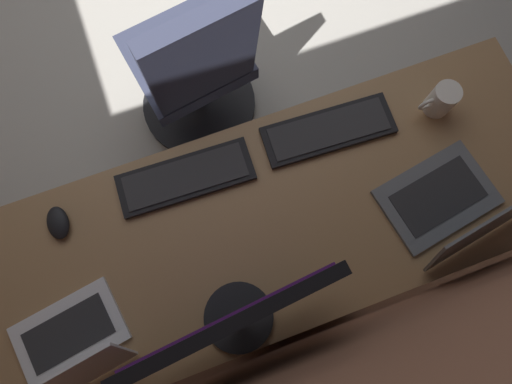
{
  "coord_description": "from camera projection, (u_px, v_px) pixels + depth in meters",
  "views": [
    {
      "loc": [
        0.29,
        2.1,
        2.01
      ],
      "look_at": [
        0.2,
        1.85,
        0.95
      ],
      "focal_mm": 29.97,
      "sensor_mm": 36.0,
      "label": 1
    }
  ],
  "objects": [
    {
      "name": "wall_back",
      "position": [
        474.0,
        358.0,
        0.66
      ],
      "size": [
        4.84,
        0.1,
        2.6
      ],
      "primitive_type": "cube",
      "color": "brown",
      "rests_on": "ground"
    },
    {
      "name": "desk",
      "position": [
        261.0,
        229.0,
        1.36
      ],
      "size": [
        1.94,
        0.66,
        0.73
      ],
      "color": "#936D47",
      "rests_on": "ground"
    },
    {
      "name": "drawer_pedestal",
      "position": [
        262.0,
        248.0,
        1.66
      ],
      "size": [
        0.4,
        0.51,
        0.69
      ],
      "color": "#936D47",
      "rests_on": "ground"
    },
    {
      "name": "monitor_primary",
      "position": [
        234.0,
        320.0,
        0.99
      ],
      "size": [
        0.52,
        0.2,
        0.42
      ],
      "color": "black",
      "rests_on": "desk"
    },
    {
      "name": "laptop_leftmost",
      "position": [
        70.0,
        350.0,
        1.16
      ],
      "size": [
        0.33,
        0.29,
        0.19
      ],
      "color": "silver",
      "rests_on": "desk"
    },
    {
      "name": "laptop_left",
      "position": [
        455.0,
        209.0,
        1.25
      ],
      "size": [
        0.38,
        0.33,
        0.23
      ],
      "color": "#595B60",
      "rests_on": "desk"
    },
    {
      "name": "keyboard_main",
      "position": [
        186.0,
        177.0,
        1.32
      ],
      "size": [
        0.43,
        0.16,
        0.02
      ],
      "color": "black",
      "rests_on": "desk"
    },
    {
      "name": "keyboard_spare",
      "position": [
        328.0,
        130.0,
        1.36
      ],
      "size": [
        0.43,
        0.16,
        0.02
      ],
      "color": "black",
      "rests_on": "desk"
    },
    {
      "name": "mouse_main",
      "position": [
        58.0,
        223.0,
        1.28
      ],
      "size": [
        0.06,
        0.1,
        0.03
      ],
      "primitive_type": "ellipsoid",
      "color": "black",
      "rests_on": "desk"
    },
    {
      "name": "coffee_mug",
      "position": [
        441.0,
        100.0,
        1.33
      ],
      "size": [
        0.12,
        0.08,
        0.11
      ],
      "color": "silver",
      "rests_on": "desk"
    },
    {
      "name": "office_chair",
      "position": [
        195.0,
        72.0,
        1.72
      ],
      "size": [
        0.56,
        0.58,
        0.97
      ],
      "color": "#383D56",
      "rests_on": "ground"
    }
  ]
}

